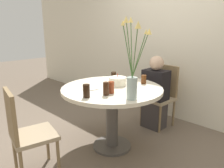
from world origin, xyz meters
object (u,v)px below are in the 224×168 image
object	(u,v)px
birthday_cake	(117,81)
drink_glass_1	(144,79)
drink_glass_0	(111,87)
person_boy	(155,95)
drink_glass_4	(86,91)
drink_glass_2	(106,89)
drink_glass_3	(114,76)
flower_vase	(133,72)
chair_near_front	(25,129)
side_plate	(91,88)
chair_far_back	(162,92)

from	to	relation	value
birthday_cake	drink_glass_1	xyz separation A→B (m)	(0.18, 0.28, 0.00)
drink_glass_0	person_boy	world-z (taller)	person_boy
drink_glass_0	drink_glass_4	distance (m)	0.28
birthday_cake	drink_glass_2	xyz separation A→B (m)	(0.19, -0.37, 0.02)
drink_glass_1	person_boy	xyz separation A→B (m)	(-0.11, 0.43, -0.32)
drink_glass_3	drink_glass_4	distance (m)	0.73
flower_vase	drink_glass_0	xyz separation A→B (m)	(-0.29, 0.00, -0.20)
chair_near_front	person_boy	world-z (taller)	person_boy
chair_near_front	person_boy	bearing A→B (deg)	-86.09
chair_near_front	drink_glass_1	xyz separation A→B (m)	(0.36, 1.37, 0.32)
birthday_cake	side_plate	bearing A→B (deg)	-111.96
birthday_cake	drink_glass_0	world-z (taller)	birthday_cake
flower_vase	drink_glass_2	xyz separation A→B (m)	(-0.28, -0.08, -0.20)
drink_glass_1	drink_glass_3	distance (m)	0.39
drink_glass_0	drink_glass_3	xyz separation A→B (m)	(-0.36, 0.40, -0.00)
chair_far_back	drink_glass_3	size ratio (longest dim) A/B	7.62
flower_vase	side_plate	distance (m)	0.65
drink_glass_3	drink_glass_4	xyz separation A→B (m)	(0.28, -0.68, 0.01)
drink_glass_0	person_boy	bearing A→B (deg)	95.88
drink_glass_3	person_boy	world-z (taller)	person_boy
side_plate	drink_glass_2	distance (m)	0.32
chair_far_back	drink_glass_2	world-z (taller)	drink_glass_2
drink_glass_3	drink_glass_4	world-z (taller)	drink_glass_4
chair_near_front	drink_glass_1	distance (m)	1.45
drink_glass_2	drink_glass_3	xyz separation A→B (m)	(-0.37, 0.49, -0.01)
drink_glass_1	person_boy	bearing A→B (deg)	103.76
chair_near_front	drink_glass_4	distance (m)	0.69
drink_glass_4	person_boy	distance (m)	1.32
flower_vase	drink_glass_2	bearing A→B (deg)	-163.39
drink_glass_1	person_boy	distance (m)	0.55
chair_far_back	person_boy	bearing A→B (deg)	-90.00
chair_far_back	drink_glass_4	world-z (taller)	same
drink_glass_1	drink_glass_2	size ratio (longest dim) A/B	0.78
side_plate	birthday_cake	bearing A→B (deg)	68.04
chair_near_front	drink_glass_1	size ratio (longest dim) A/B	8.45
chair_near_front	flower_vase	distance (m)	1.16
side_plate	drink_glass_3	size ratio (longest dim) A/B	1.77
drink_glass_0	drink_glass_2	xyz separation A→B (m)	(0.01, -0.09, 0.01)
drink_glass_1	drink_glass_2	distance (m)	0.65
drink_glass_0	chair_near_front	bearing A→B (deg)	-114.07
flower_vase	drink_glass_2	distance (m)	0.35
drink_glass_3	birthday_cake	bearing A→B (deg)	-33.52
birthday_cake	person_boy	distance (m)	0.79
flower_vase	drink_glass_1	bearing A→B (deg)	116.77
drink_glass_0	drink_glass_4	world-z (taller)	drink_glass_4
flower_vase	side_plate	size ratio (longest dim) A/B	3.70
chair_near_front	person_boy	distance (m)	1.82
birthday_cake	drink_glass_3	size ratio (longest dim) A/B	1.76
birthday_cake	drink_glass_1	world-z (taller)	birthday_cake
drink_glass_0	drink_glass_3	distance (m)	0.54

